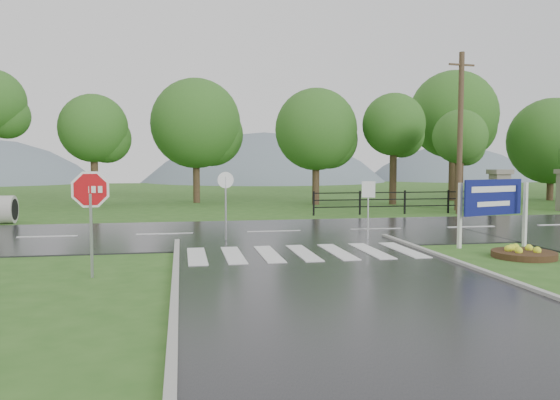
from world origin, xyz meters
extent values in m
plane|color=#305D1F|center=(0.00, 0.00, 0.00)|extent=(120.00, 120.00, 0.00)
cube|color=black|center=(0.00, 10.00, 0.00)|extent=(90.00, 8.00, 0.04)
cube|color=silver|center=(-3.00, 5.00, 0.06)|extent=(0.50, 2.80, 0.02)
cube|color=silver|center=(-2.00, 5.00, 0.06)|extent=(0.50, 2.80, 0.02)
cube|color=silver|center=(-1.00, 5.00, 0.06)|extent=(0.50, 2.80, 0.02)
cube|color=silver|center=(0.00, 5.00, 0.06)|extent=(0.50, 2.80, 0.02)
cube|color=silver|center=(1.00, 5.00, 0.06)|extent=(0.50, 2.80, 0.02)
cube|color=silver|center=(2.00, 5.00, 0.06)|extent=(0.50, 2.80, 0.02)
cube|color=silver|center=(3.00, 5.00, 0.06)|extent=(0.50, 2.80, 0.02)
cube|color=gray|center=(13.00, 16.00, 1.00)|extent=(0.80, 0.80, 2.00)
cube|color=#6B6659|center=(13.00, 16.00, 2.12)|extent=(1.00, 1.00, 0.24)
cube|color=black|center=(7.75, 16.00, 0.40)|extent=(9.50, 0.05, 0.05)
cube|color=black|center=(7.75, 16.00, 0.75)|extent=(9.50, 0.05, 0.05)
cube|color=black|center=(7.75, 16.00, 1.10)|extent=(9.50, 0.05, 0.05)
cube|color=black|center=(3.00, 16.00, 0.60)|extent=(0.08, 0.08, 1.20)
cube|color=black|center=(12.50, 16.00, 0.60)|extent=(0.08, 0.08, 1.20)
sphere|color=slate|center=(8.00, 65.00, -17.28)|extent=(48.00, 48.00, 48.00)
sphere|color=slate|center=(36.00, 65.00, -12.96)|extent=(36.00, 36.00, 36.00)
cube|color=#939399|center=(-5.42, 2.91, 0.96)|extent=(0.06, 0.06, 1.92)
cylinder|color=white|center=(-5.42, 2.92, 2.01)|extent=(1.14, 0.21, 1.15)
cylinder|color=#B40C12|center=(-5.42, 2.91, 2.01)|extent=(0.99, 0.19, 1.00)
cube|color=silver|center=(4.95, 5.32, 1.00)|extent=(0.12, 0.12, 2.00)
cube|color=silver|center=(7.15, 5.32, 1.00)|extent=(0.12, 0.12, 2.00)
cube|color=navy|center=(6.05, 5.32, 1.55)|extent=(2.31, 0.76, 1.10)
cube|color=white|center=(6.05, 5.28, 1.80)|extent=(1.82, 0.57, 0.18)
cube|color=white|center=(6.05, 5.28, 1.35)|extent=(1.34, 0.42, 0.15)
cylinder|color=#332111|center=(5.89, 3.49, 0.09)|extent=(1.71, 1.71, 0.17)
cube|color=#939399|center=(2.74, 7.37, 0.93)|extent=(0.04, 0.04, 1.87)
cube|color=white|center=(2.74, 7.35, 1.72)|extent=(0.42, 0.17, 0.54)
cylinder|color=#939399|center=(-1.96, 8.01, 1.07)|extent=(0.06, 0.06, 2.15)
cylinder|color=white|center=(-1.96, 7.99, 2.04)|extent=(0.54, 0.07, 0.54)
cylinder|color=#473523|center=(10.43, 15.50, 4.05)|extent=(0.27, 0.27, 8.09)
cube|color=brown|center=(10.43, 15.50, 7.46)|extent=(1.44, 0.25, 0.09)
cylinder|color=#3D2B1C|center=(11.51, 17.50, 1.67)|extent=(0.44, 0.44, 3.34)
sphere|color=#285D1C|center=(11.51, 17.50, 4.01)|extent=(2.93, 2.93, 2.93)
camera|label=1|loc=(-3.40, -9.96, 2.63)|focal=35.00mm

